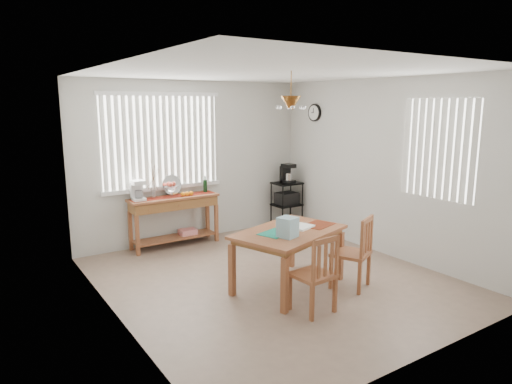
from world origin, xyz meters
TOP-DOWN VIEW (x-y plane):
  - ground at (0.00, 0.00)m, footprint 4.00×4.50m
  - room_shell at (0.00, 0.02)m, footprint 4.20×4.70m
  - sideboard at (-0.46, 2.03)m, footprint 1.42×0.40m
  - sideboard_items at (-0.70, 2.04)m, footprint 1.35×0.33m
  - wire_cart at (1.70, 1.95)m, footprint 0.49×0.39m
  - cart_items at (1.70, 1.95)m, footprint 0.20×0.23m
  - dining_table at (0.01, -0.31)m, footprint 1.56×1.24m
  - table_items at (-0.08, -0.46)m, footprint 1.13×0.53m
  - chair_left at (-0.18, -1.02)m, footprint 0.43×0.43m
  - chair_right at (0.67, -0.76)m, footprint 0.56×0.56m

SIDE VIEW (x-z plane):
  - ground at x=0.00m, z-range -0.01..0.00m
  - chair_left at x=-0.18m, z-range -0.01..0.87m
  - chair_right at x=0.67m, z-range -0.01..0.90m
  - wire_cart at x=1.70m, z-range 0.08..0.92m
  - sideboard at x=-0.46m, z-range 0.20..1.00m
  - dining_table at x=0.01m, z-range 0.28..1.01m
  - table_items at x=-0.08m, z-range 0.70..0.93m
  - sideboard_items at x=-0.70m, z-range 0.62..1.23m
  - cart_items at x=1.70m, z-range 0.82..1.16m
  - room_shell at x=0.00m, z-range 0.34..3.04m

